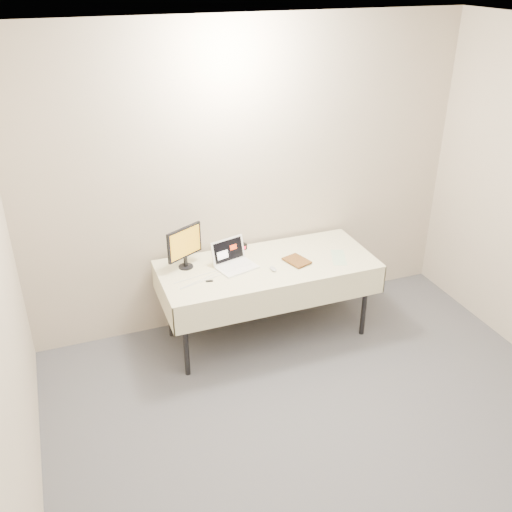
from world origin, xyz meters
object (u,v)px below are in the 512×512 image
object	(u,v)px
monitor	(184,244)
book	(290,253)
laptop	(233,260)
table	(267,270)

from	to	relation	value
monitor	book	distance (m)	0.89
laptop	book	size ratio (longest dim) A/B	1.71
laptop	monitor	world-z (taller)	monitor
monitor	book	size ratio (longest dim) A/B	1.67
book	laptop	bearing A→B (deg)	143.99
laptop	table	bearing A→B (deg)	-27.58
table	laptop	bearing A→B (deg)	167.71
book	monitor	bearing A→B (deg)	144.60
laptop	book	distance (m)	0.49
table	book	distance (m)	0.26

